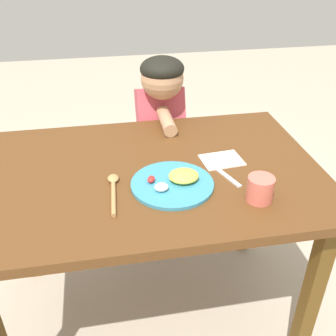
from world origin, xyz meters
TOP-DOWN VIEW (x-y plane):
  - ground_plane at (0.00, 0.00)m, footprint 8.00×8.00m
  - dining_table at (0.00, 0.00)m, footprint 1.21×0.80m
  - plate at (0.07, -0.11)m, footprint 0.27×0.27m
  - fork at (0.25, -0.07)m, footprint 0.08×0.19m
  - spoon at (-0.12, -0.10)m, footprint 0.04×0.22m
  - drinking_cup at (0.32, -0.23)m, footprint 0.08×0.08m
  - person at (0.12, 0.49)m, footprint 0.22×0.38m
  - napkin at (0.27, 0.02)m, footprint 0.15×0.13m

SIDE VIEW (x-z plane):
  - ground_plane at x=0.00m, z-range 0.00..0.00m
  - person at x=0.12m, z-range 0.06..1.06m
  - dining_table at x=0.00m, z-range 0.28..1.02m
  - napkin at x=0.27m, z-range 0.74..0.74m
  - fork at x=0.25m, z-range 0.74..0.74m
  - spoon at x=-0.12m, z-range 0.74..0.76m
  - plate at x=0.07m, z-range 0.73..0.77m
  - drinking_cup at x=0.32m, z-range 0.74..0.82m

